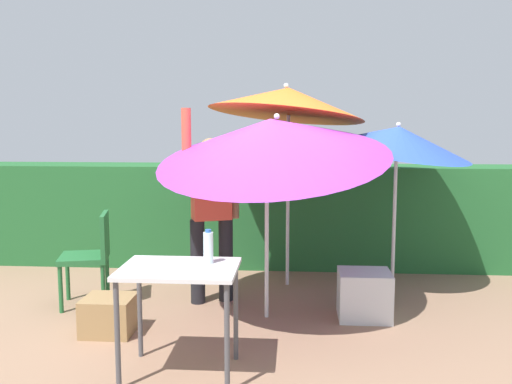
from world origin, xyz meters
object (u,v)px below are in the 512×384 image
object	(u,v)px
umbrella_yellow	(287,102)
cooler_box	(364,295)
chair_plastic	(92,253)
person_vendor	(211,207)
crate_cardboard	(109,315)
umbrella_rainbow	(397,140)
umbrella_orange	(272,139)
bottle_water	(208,247)
folding_table	(179,280)

from	to	relation	value
umbrella_yellow	cooler_box	xyz separation A→B (m)	(0.72, -0.99, -1.75)
chair_plastic	cooler_box	distance (m)	2.58
person_vendor	crate_cardboard	bearing A→B (deg)	-129.80
umbrella_rainbow	umbrella_yellow	bearing A→B (deg)	172.68
umbrella_rainbow	chair_plastic	xyz separation A→B (m)	(-2.96, -0.67, -1.06)
cooler_box	crate_cardboard	distance (m)	2.22
umbrella_orange	umbrella_yellow	bearing A→B (deg)	83.70
crate_cardboard	bottle_water	distance (m)	1.32
umbrella_rainbow	chair_plastic	size ratio (longest dim) A/B	2.08
cooler_box	person_vendor	bearing A→B (deg)	165.88
umbrella_rainbow	crate_cardboard	xyz separation A→B (m)	(-2.56, -1.36, -1.42)
umbrella_orange	cooler_box	world-z (taller)	umbrella_orange
chair_plastic	folding_table	xyz separation A→B (m)	(1.15, -1.39, 0.16)
cooler_box	umbrella_orange	bearing A→B (deg)	-176.60
umbrella_yellow	person_vendor	bearing A→B (deg)	-138.52
person_vendor	chair_plastic	size ratio (longest dim) A/B	2.11
person_vendor	bottle_water	world-z (taller)	person_vendor
person_vendor	umbrella_yellow	bearing A→B (deg)	41.48
crate_cardboard	chair_plastic	bearing A→B (deg)	119.72
folding_table	umbrella_yellow	bearing A→B (deg)	72.44
umbrella_rainbow	umbrella_orange	xyz separation A→B (m)	(-1.23, -0.90, 0.03)
umbrella_rainbow	folding_table	world-z (taller)	umbrella_rainbow
folding_table	chair_plastic	bearing A→B (deg)	129.56
crate_cardboard	bottle_water	size ratio (longest dim) A/B	1.71
umbrella_rainbow	folding_table	xyz separation A→B (m)	(-1.81, -2.06, -0.90)
umbrella_orange	chair_plastic	bearing A→B (deg)	172.43
cooler_box	folding_table	bearing A→B (deg)	-139.47
crate_cardboard	folding_table	bearing A→B (deg)	-42.69
umbrella_orange	bottle_water	xyz separation A→B (m)	(-0.40, -1.05, -0.72)
umbrella_orange	umbrella_rainbow	bearing A→B (deg)	36.03
umbrella_orange	person_vendor	bearing A→B (deg)	145.65
chair_plastic	bottle_water	size ratio (longest dim) A/B	3.71
chair_plastic	cooler_box	size ratio (longest dim) A/B	1.93
umbrella_orange	person_vendor	size ratio (longest dim) A/B	1.12
umbrella_rainbow	umbrella_yellow	xyz separation A→B (m)	(-1.12, 0.14, 0.39)
person_vendor	crate_cardboard	distance (m)	1.38
chair_plastic	folding_table	bearing A→B (deg)	-50.44
umbrella_orange	bottle_water	world-z (taller)	umbrella_orange
person_vendor	cooler_box	xyz separation A→B (m)	(1.43, -0.36, -0.72)
cooler_box	bottle_water	world-z (taller)	bottle_water
umbrella_yellow	bottle_water	bearing A→B (deg)	-103.74
umbrella_yellow	person_vendor	distance (m)	1.40
umbrella_rainbow	bottle_water	xyz separation A→B (m)	(-1.63, -1.94, -0.69)
cooler_box	umbrella_yellow	bearing A→B (deg)	125.88
umbrella_yellow	chair_plastic	bearing A→B (deg)	-156.25
chair_plastic	crate_cardboard	distance (m)	0.88
chair_plastic	umbrella_yellow	bearing A→B (deg)	23.75
umbrella_orange	bottle_water	distance (m)	1.33
person_vendor	crate_cardboard	xyz separation A→B (m)	(-0.73, -0.88, -0.78)
umbrella_rainbow	person_vendor	size ratio (longest dim) A/B	0.98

